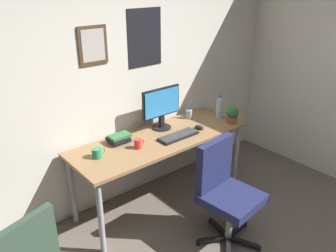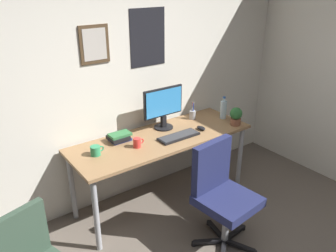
% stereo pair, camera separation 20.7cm
% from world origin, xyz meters
% --- Properties ---
extents(wall_back, '(4.40, 0.10, 2.60)m').
position_xyz_m(wall_back, '(-0.00, 2.15, 1.30)').
color(wall_back, silver).
rests_on(wall_back, ground_plane).
extents(desk, '(1.86, 0.66, 0.75)m').
position_xyz_m(desk, '(0.25, 1.74, 0.68)').
color(desk, '#936D47').
rests_on(desk, ground_plane).
extents(office_chair, '(0.56, 0.57, 0.95)m').
position_xyz_m(office_chair, '(0.31, 0.95, 0.53)').
color(office_chair, '#1E234C').
rests_on(office_chair, ground_plane).
extents(monitor, '(0.46, 0.20, 0.43)m').
position_xyz_m(monitor, '(0.39, 1.91, 0.99)').
color(monitor, black).
rests_on(monitor, desk).
extents(keyboard, '(0.43, 0.15, 0.03)m').
position_xyz_m(keyboard, '(0.37, 1.63, 0.77)').
color(keyboard, black).
rests_on(keyboard, desk).
extents(computer_mouse, '(0.06, 0.11, 0.04)m').
position_xyz_m(computer_mouse, '(0.67, 1.64, 0.77)').
color(computer_mouse, black).
rests_on(computer_mouse, desk).
extents(water_bottle, '(0.07, 0.07, 0.25)m').
position_xyz_m(water_bottle, '(1.08, 1.74, 0.86)').
color(water_bottle, silver).
rests_on(water_bottle, desk).
extents(coffee_mug_near, '(0.11, 0.07, 0.09)m').
position_xyz_m(coffee_mug_near, '(-0.07, 1.69, 0.80)').
color(coffee_mug_near, red).
rests_on(coffee_mug_near, desk).
extents(coffee_mug_far, '(0.13, 0.09, 0.09)m').
position_xyz_m(coffee_mug_far, '(-0.45, 1.78, 0.80)').
color(coffee_mug_far, '#2D8C59').
rests_on(coffee_mug_far, desk).
extents(potted_plant, '(0.13, 0.13, 0.19)m').
position_xyz_m(potted_plant, '(1.05, 1.52, 0.86)').
color(potted_plant, brown).
rests_on(potted_plant, desk).
extents(pen_cup, '(0.07, 0.07, 0.20)m').
position_xyz_m(pen_cup, '(0.79, 1.92, 0.81)').
color(pen_cup, '#9EA0A5').
rests_on(pen_cup, desk).
extents(book_stack_left, '(0.21, 0.17, 0.08)m').
position_xyz_m(book_stack_left, '(-0.14, 1.91, 0.79)').
color(book_stack_left, navy).
rests_on(book_stack_left, desk).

